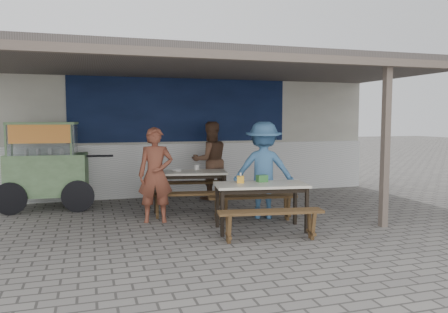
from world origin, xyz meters
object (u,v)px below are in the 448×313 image
bench_right_street (271,218)px  vendor_cart (46,162)px  patron_right_table (264,170)px  condiment_bowl (177,171)px  tissue_box (241,179)px  condiment_jar (197,167)px  table_left (189,175)px  bench_left_street (192,199)px  patron_wall_side (210,161)px  table_right (261,188)px  bench_right_wall (252,202)px  donation_box (262,178)px  bench_left_wall (188,187)px  patron_street_side (156,175)px

bench_right_street → vendor_cart: 4.73m
patron_right_table → condiment_bowl: 1.74m
tissue_box → condiment_jar: size_ratio=1.09×
table_left → bench_left_street: table_left is taller
patron_wall_side → condiment_bowl: 1.32m
condiment_jar → vendor_cart: bearing=168.0°
bench_left_street → table_right: (0.85, -1.22, 0.33)m
bench_right_wall → patron_wall_side: patron_wall_side is taller
bench_right_wall → donation_box: size_ratio=9.25×
bench_right_wall → donation_box: bearing=-82.5°
condiment_bowl → table_right: bearing=-63.2°
bench_left_street → patron_right_table: patron_right_table is taller
vendor_cart → patron_right_table: bearing=-21.8°
bench_right_street → bench_right_wall: bearing=90.0°
bench_right_wall → vendor_cart: 4.12m
table_left → patron_wall_side: patron_wall_side is taller
vendor_cart → condiment_bowl: vendor_cart is taller
bench_left_wall → patron_wall_side: bearing=34.3°
vendor_cart → condiment_jar: size_ratio=21.39×
patron_wall_side → donation_box: 2.69m
condiment_bowl → bench_left_wall: bearing=62.3°
table_left → tissue_box: bearing=-65.9°
bench_left_wall → donation_box: bearing=-64.4°
bench_left_street → patron_street_side: size_ratio=0.95×
tissue_box → condiment_bowl: tissue_box is taller
donation_box → condiment_bowl: bearing=121.1°
tissue_box → donation_box: bearing=-1.8°
patron_wall_side → condiment_jar: (-0.49, -0.75, -0.05)m
table_right → condiment_jar: bearing=112.9°
condiment_jar → condiment_bowl: bearing=-156.4°
table_left → bench_right_street: (0.64, -2.52, -0.33)m
patron_right_table → condiment_jar: 1.58m
tissue_box → condiment_bowl: (-0.69, 1.74, -0.03)m
condiment_jar → condiment_bowl: condiment_jar is taller
bench_right_wall → tissue_box: bearing=-121.8°
patron_street_side → condiment_jar: 1.43m
patron_right_table → table_left: bearing=-22.5°
patron_street_side → condiment_jar: (0.98, 1.05, -0.01)m
bench_right_wall → bench_left_street: bearing=155.8°
bench_left_wall → condiment_jar: bearing=-70.8°
bench_left_street → donation_box: 1.48m
patron_wall_side → condiment_jar: bearing=52.3°
bench_right_street → donation_box: bearing=85.8°
bench_left_wall → donation_box: 2.56m
bench_left_street → bench_right_street: 1.98m
bench_right_street → condiment_bowl: size_ratio=8.26×
bench_left_street → condiment_bowl: 0.83m
patron_street_side → patron_right_table: (1.89, -0.25, 0.05)m
patron_wall_side → table_right: bearing=86.5°
vendor_cart → condiment_bowl: 2.56m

